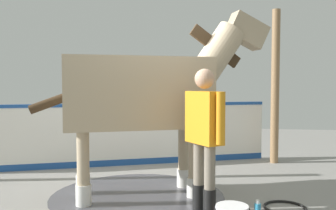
{
  "coord_description": "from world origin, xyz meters",
  "views": [
    {
      "loc": [
        5.17,
        1.24,
        1.56
      ],
      "look_at": [
        0.55,
        0.54,
        1.3
      ],
      "focal_mm": 39.04,
      "sensor_mm": 36.0,
      "label": 1
    }
  ],
  "objects_px": {
    "handler": "(204,131)",
    "bottle_shampoo": "(258,210)",
    "horse": "(147,93)",
    "hose_coil": "(285,208)"
  },
  "relations": [
    {
      "from": "handler",
      "to": "bottle_shampoo",
      "type": "xyz_separation_m",
      "value": [
        0.01,
        0.62,
        -0.92
      ]
    },
    {
      "from": "handler",
      "to": "bottle_shampoo",
      "type": "distance_m",
      "value": 1.11
    },
    {
      "from": "horse",
      "to": "bottle_shampoo",
      "type": "distance_m",
      "value": 2.12
    },
    {
      "from": "handler",
      "to": "hose_coil",
      "type": "relative_size",
      "value": 3.27
    },
    {
      "from": "hose_coil",
      "to": "horse",
      "type": "bearing_deg",
      "value": -100.19
    },
    {
      "from": "handler",
      "to": "hose_coil",
      "type": "height_order",
      "value": "handler"
    },
    {
      "from": "horse",
      "to": "bottle_shampoo",
      "type": "xyz_separation_m",
      "value": [
        0.72,
        1.47,
        -1.35
      ]
    },
    {
      "from": "handler",
      "to": "bottle_shampoo",
      "type": "height_order",
      "value": "handler"
    },
    {
      "from": "handler",
      "to": "hose_coil",
      "type": "xyz_separation_m",
      "value": [
        -0.38,
        1.0,
        -1.0
      ]
    },
    {
      "from": "horse",
      "to": "handler",
      "type": "distance_m",
      "value": 1.18
    }
  ]
}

